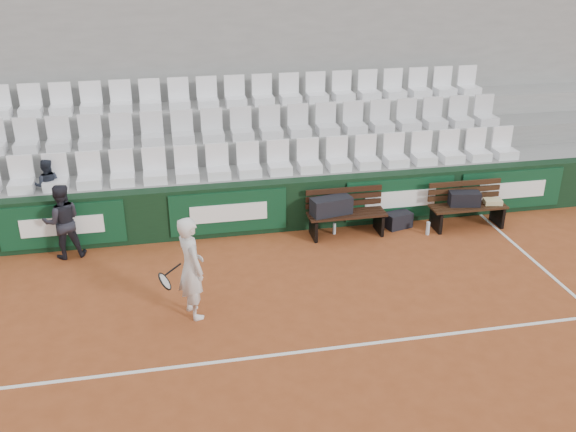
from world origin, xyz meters
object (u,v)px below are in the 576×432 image
object	(u,v)px
bench_right	(467,216)
tennis_player	(191,268)
water_bottle_near	(334,229)
sports_bag_ground	(398,220)
sports_bag_left	(331,206)
water_bottle_far	(428,228)
ball_kid	(62,221)
spectator_c	(44,162)
sports_bag_right	(464,199)
bench_left	(346,224)

from	to	relation	value
bench_right	tennis_player	xyz separation A→B (m)	(-5.49, -2.11, 0.59)
water_bottle_near	sports_bag_ground	bearing A→B (deg)	2.08
sports_bag_left	water_bottle_near	world-z (taller)	sports_bag_left
water_bottle_far	ball_kid	bearing A→B (deg)	176.29
spectator_c	water_bottle_near	bearing A→B (deg)	170.95
sports_bag_right	spectator_c	bearing A→B (deg)	172.23
bench_right	sports_bag_right	xyz separation A→B (m)	(-0.08, 0.05, 0.36)
sports_bag_right	spectator_c	distance (m)	7.96
bench_left	sports_bag_left	world-z (taller)	sports_bag_left
bench_left	sports_bag_ground	size ratio (longest dim) A/B	2.99
sports_bag_ground	ball_kid	size ratio (longest dim) A/B	0.36
sports_bag_left	bench_right	bearing A→B (deg)	-3.16
bench_right	ball_kid	world-z (taller)	ball_kid
sports_bag_ground	ball_kid	distance (m)	6.29
bench_left	water_bottle_near	distance (m)	0.26
sports_bag_ground	bench_right	bearing A→B (deg)	-10.38
spectator_c	water_bottle_far	bearing A→B (deg)	170.35
spectator_c	bench_left	bearing A→B (deg)	170.53
sports_bag_right	sports_bag_ground	bearing A→B (deg)	171.19
water_bottle_far	sports_bag_right	bearing A→B (deg)	16.26
water_bottle_near	tennis_player	xyz separation A→B (m)	(-2.84, -2.31, 0.70)
sports_bag_ground	water_bottle_near	bearing A→B (deg)	-177.92
ball_kid	water_bottle_near	bearing A→B (deg)	169.53
sports_bag_left	spectator_c	size ratio (longest dim) A/B	0.76
water_bottle_near	ball_kid	distance (m)	4.99
bench_left	spectator_c	world-z (taller)	spectator_c
bench_left	water_bottle_near	bearing A→B (deg)	159.91
tennis_player	water_bottle_far	bearing A→B (deg)	22.73
bench_left	water_bottle_far	xyz separation A→B (m)	(1.54, -0.30, -0.09)
water_bottle_near	ball_kid	world-z (taller)	ball_kid
water_bottle_near	ball_kid	xyz separation A→B (m)	(-4.96, 0.05, 0.58)
ball_kid	sports_bag_ground	bearing A→B (deg)	170.09
bench_left	tennis_player	world-z (taller)	tennis_player
sports_bag_left	tennis_player	bearing A→B (deg)	-140.57
bench_right	spectator_c	size ratio (longest dim) A/B	1.48
sports_bag_left	sports_bag_ground	bearing A→B (deg)	3.80
sports_bag_left	ball_kid	xyz separation A→B (m)	(-4.87, 0.10, 0.07)
water_bottle_near	water_bottle_far	distance (m)	1.80
water_bottle_far	spectator_c	bearing A→B (deg)	169.47
water_bottle_far	bench_left	bearing A→B (deg)	168.83
water_bottle_near	spectator_c	distance (m)	5.52
sports_bag_right	tennis_player	distance (m)	5.83
bench_left	water_bottle_near	xyz separation A→B (m)	(-0.22, 0.08, -0.11)
bench_right	ball_kid	bearing A→B (deg)	178.13
bench_left	sports_bag_right	size ratio (longest dim) A/B	2.54
bench_left	sports_bag_left	xyz separation A→B (m)	(-0.30, 0.03, 0.39)
sports_bag_left	water_bottle_near	distance (m)	0.51
sports_bag_left	ball_kid	world-z (taller)	ball_kid
bench_left	water_bottle_near	size ratio (longest dim) A/B	6.75
sports_bag_left	ball_kid	distance (m)	4.87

